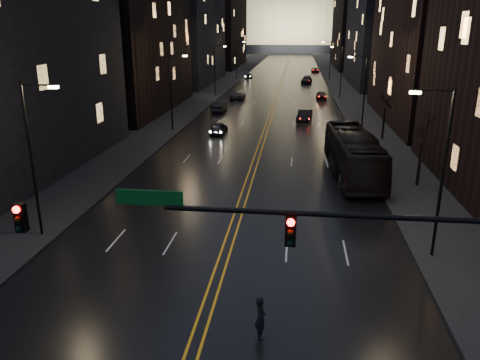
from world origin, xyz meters
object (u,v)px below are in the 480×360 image
(receding_car_a, at_px, (304,116))
(pedestrian_a, at_px, (261,318))
(traffic_signal, at_px, (368,249))
(oncoming_car_a, at_px, (219,128))
(bus, at_px, (353,154))
(oncoming_car_b, at_px, (219,106))

(receding_car_a, xyz_separation_m, pedestrian_a, (-2.20, -45.86, 0.15))
(traffic_signal, xyz_separation_m, oncoming_car_a, (-11.17, 38.92, -4.42))
(traffic_signal, height_order, bus, traffic_signal)
(oncoming_car_a, relative_size, receding_car_a, 0.88)
(bus, height_order, oncoming_car_b, bus)
(traffic_signal, relative_size, receding_car_a, 3.78)
(bus, xyz_separation_m, oncoming_car_a, (-13.58, 14.45, -1.15))
(pedestrian_a, bearing_deg, receding_car_a, -18.85)
(oncoming_car_a, relative_size, oncoming_car_b, 0.84)
(oncoming_car_b, xyz_separation_m, pedestrian_a, (10.15, -52.07, 0.12))
(bus, height_order, receding_car_a, bus)
(bus, bearing_deg, receding_car_a, 95.19)
(oncoming_car_b, bearing_deg, receding_car_a, 155.15)
(traffic_signal, relative_size, bus, 1.31)
(bus, bearing_deg, oncoming_car_b, 114.65)
(bus, relative_size, pedestrian_a, 7.29)
(receding_car_a, bearing_deg, oncoming_car_a, -129.66)
(bus, height_order, pedestrian_a, bus)
(traffic_signal, distance_m, oncoming_car_a, 40.73)
(oncoming_car_a, xyz_separation_m, oncoming_car_b, (-2.43, 15.27, 0.10))
(traffic_signal, xyz_separation_m, pedestrian_a, (-3.45, 2.13, -4.20))
(bus, height_order, oncoming_car_a, bus)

